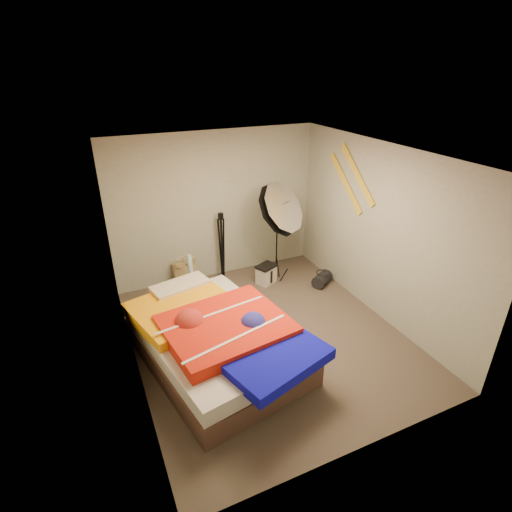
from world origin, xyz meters
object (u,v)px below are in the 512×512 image
tote_bag (185,273)px  bed (216,338)px  duffel_bag (322,279)px  camera_tripod (222,242)px  camera_case (266,275)px  photo_umbrella (278,210)px  wrapping_roll (192,276)px

tote_bag → bed: bed is taller
duffel_bag → bed: bearing=174.6°
bed → camera_tripod: (0.81, 1.99, 0.36)m
camera_case → bed: 2.07m
camera_case → duffel_bag: 0.95m
duffel_bag → photo_umbrella: photo_umbrella is taller
bed → camera_tripod: bearing=67.8°
duffel_bag → bed: size_ratio=0.14×
photo_umbrella → camera_tripod: bearing=140.4°
wrapping_roll → duffel_bag: wrapping_roll is taller
camera_case → duffel_bag: bearing=-52.9°
wrapping_roll → photo_umbrella: photo_umbrella is taller
tote_bag → camera_tripod: size_ratio=0.33×
tote_bag → camera_case: size_ratio=1.27×
bed → photo_umbrella: (1.55, 1.37, 1.01)m
tote_bag → wrapping_roll: size_ratio=0.57×
wrapping_roll → bed: (-0.16, -1.66, -0.02)m
wrapping_roll → photo_umbrella: 1.73m
tote_bag → duffel_bag: bearing=-33.0°
tote_bag → camera_tripod: bearing=-14.1°
tote_bag → wrapping_roll: (0.00, -0.41, 0.15)m
photo_umbrella → tote_bag: bearing=153.5°
camera_case → camera_tripod: bearing=117.2°
camera_case → photo_umbrella: 1.20m
tote_bag → camera_tripod: camera_tripod is taller
camera_tripod → photo_umbrella: bearing=-39.6°
photo_umbrella → duffel_bag: bearing=-25.5°
wrapping_roll → camera_case: 1.28m
tote_bag → photo_umbrella: size_ratio=0.21×
camera_case → photo_umbrella: bearing=-67.2°
duffel_bag → bed: 2.49m
wrapping_roll → bed: size_ratio=0.26×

